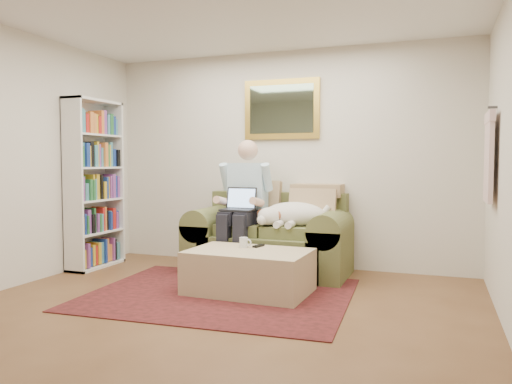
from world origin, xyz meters
The scene contains 12 objects.
room_shell centered at (0.00, 0.35, 1.30)m, with size 4.51×5.00×2.61m.
rug centered at (-0.17, 0.94, 0.01)m, with size 2.43×1.94×0.01m, color black.
sofa centered at (-0.03, 2.01, 0.31)m, with size 1.80×0.92×1.08m.
seated_man centered at (-0.30, 1.85, 0.76)m, with size 0.59×0.85×1.52m, color #8CC3D8, non-canonical shape.
laptop centered at (-0.30, 1.78, 0.79)m, with size 0.35×0.28×0.25m.
sleeping_dog centered at (0.29, 1.92, 0.69)m, with size 0.74×0.47×0.28m, color white, non-canonical shape.
ottoman centered at (0.07, 1.09, 0.21)m, with size 1.14×0.73×0.42m, color tan.
coffee_mug centered at (-0.03, 1.23, 0.47)m, with size 0.08×0.08×0.10m, color white.
tv_remote centered at (0.09, 1.31, 0.43)m, with size 0.05×0.15×0.02m, color black.
bookshelf centered at (-2.10, 1.60, 1.00)m, with size 0.28×0.80×2.00m, color white, non-canonical shape.
wall_mirror centered at (-0.03, 2.47, 1.90)m, with size 0.94×0.04×0.72m.
hanging_shirt centered at (2.19, 1.60, 1.35)m, with size 0.06×0.52×0.90m, color beige, non-canonical shape.
Camera 1 is at (1.76, -3.34, 1.26)m, focal length 35.00 mm.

